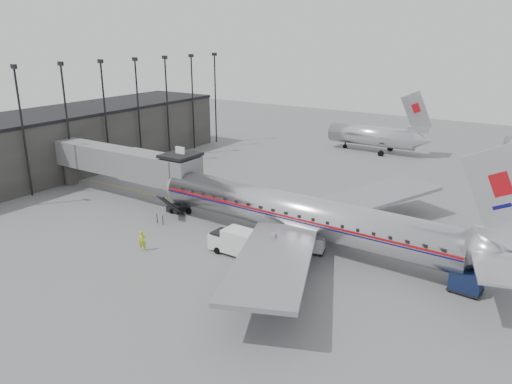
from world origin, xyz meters
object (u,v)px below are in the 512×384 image
at_px(baggage_cart_white, 313,244).
at_px(airliner, 307,216).
at_px(baggage_cart_navy, 466,280).
at_px(service_van, 237,241).
at_px(ramp_worker, 142,241).

bearing_deg(baggage_cart_white, airliner, 126.94).
bearing_deg(airliner, baggage_cart_navy, -2.22).
xyz_separation_m(service_van, ramp_worker, (-7.49, -4.00, -0.31)).
height_order(service_van, baggage_cart_navy, service_van).
bearing_deg(baggage_cart_white, service_van, -159.15).
xyz_separation_m(service_van, baggage_cart_navy, (18.25, 4.00, -0.25)).
relative_size(service_van, baggage_cart_white, 2.18).
height_order(airliner, baggage_cart_navy, airliner).
height_order(baggage_cart_navy, baggage_cart_white, baggage_cart_navy).
distance_m(service_van, baggage_cart_navy, 18.68).
relative_size(baggage_cart_navy, ramp_worker, 1.34).
distance_m(airliner, ramp_worker, 14.87).
xyz_separation_m(airliner, service_van, (-4.19, -4.98, -1.70)).
distance_m(service_van, ramp_worker, 8.50).
xyz_separation_m(airliner, baggage_cart_navy, (14.06, -0.98, -1.95)).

